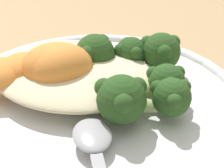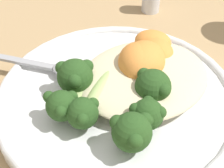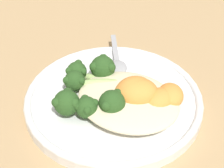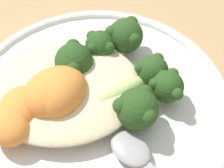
{
  "view_description": "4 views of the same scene",
  "coord_description": "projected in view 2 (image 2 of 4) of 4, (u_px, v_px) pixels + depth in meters",
  "views": [
    {
      "loc": [
        0.14,
        -0.24,
        0.2
      ],
      "look_at": [
        0.01,
        0.02,
        0.03
      ],
      "focal_mm": 60.0,
      "sensor_mm": 36.0,
      "label": 1
    },
    {
      "loc": [
        0.16,
        0.22,
        0.27
      ],
      "look_at": [
        0.02,
        0.02,
        0.05
      ],
      "focal_mm": 50.0,
      "sensor_mm": 36.0,
      "label": 2
    },
    {
      "loc": [
        -0.24,
        0.39,
        0.41
      ],
      "look_at": [
        0.0,
        0.01,
        0.04
      ],
      "focal_mm": 60.0,
      "sensor_mm": 36.0,
      "label": 3
    },
    {
      "loc": [
        -0.0,
        -0.21,
        0.33
      ],
      "look_at": [
        0.02,
        0.02,
        0.03
      ],
      "focal_mm": 60.0,
      "sensor_mm": 36.0,
      "label": 4
    }
  ],
  "objects": [
    {
      "name": "ground_plane",
      "position": [
        110.0,
        96.0,
        0.38
      ],
      "size": [
        4.0,
        4.0,
        0.0
      ],
      "primitive_type": "plane",
      "color": "tan"
    },
    {
      "name": "plate",
      "position": [
        118.0,
        96.0,
        0.37
      ],
      "size": [
        0.28,
        0.28,
        0.02
      ],
      "color": "white",
      "rests_on": "ground_plane"
    },
    {
      "name": "quinoa_mound",
      "position": [
        144.0,
        76.0,
        0.36
      ],
      "size": [
        0.16,
        0.13,
        0.02
      ],
      "primitive_type": "ellipsoid",
      "color": "beige",
      "rests_on": "plate"
    },
    {
      "name": "broccoli_stalk_0",
      "position": [
        79.0,
        76.0,
        0.35
      ],
      "size": [
        0.09,
        0.04,
        0.04
      ],
      "rotation": [
        0.0,
        0.0,
        -0.18
      ],
      "color": "#ADC675",
      "rests_on": "plate"
    },
    {
      "name": "broccoli_stalk_1",
      "position": [
        72.0,
        100.0,
        0.33
      ],
      "size": [
        0.1,
        0.04,
        0.03
      ],
      "rotation": [
        0.0,
        0.0,
        0.23
      ],
      "color": "#ADC675",
      "rests_on": "plate"
    },
    {
      "name": "broccoli_stalk_2",
      "position": [
        93.0,
        99.0,
        0.33
      ],
      "size": [
        0.11,
        0.08,
        0.03
      ],
      "rotation": [
        0.0,
        0.0,
        0.53
      ],
      "color": "#ADC675",
      "rests_on": "plate"
    },
    {
      "name": "broccoli_stalk_3",
      "position": [
        129.0,
        125.0,
        0.3
      ],
      "size": [
        0.07,
        0.12,
        0.04
      ],
      "rotation": [
        0.0,
        0.0,
        1.11
      ],
      "color": "#ADC675",
      "rests_on": "plate"
    },
    {
      "name": "broccoli_stalk_4",
      "position": [
        139.0,
        104.0,
        0.32
      ],
      "size": [
        0.04,
        0.11,
        0.03
      ],
      "rotation": [
        0.0,
        0.0,
        1.37
      ],
      "color": "#ADC675",
      "rests_on": "plate"
    },
    {
      "name": "broccoli_stalk_5",
      "position": [
        145.0,
        84.0,
        0.34
      ],
      "size": [
        0.05,
        0.11,
        0.04
      ],
      "rotation": [
        0.0,
        0.0,
        1.79
      ],
      "color": "#ADC675",
      "rests_on": "plate"
    },
    {
      "name": "sweet_potato_chunk_0",
      "position": [
        156.0,
        51.0,
        0.39
      ],
      "size": [
        0.05,
        0.06,
        0.03
      ],
      "primitive_type": "ellipsoid",
      "rotation": [
        0.0,
        0.0,
        1.32
      ],
      "color": "orange",
      "rests_on": "plate"
    },
    {
      "name": "sweet_potato_chunk_1",
      "position": [
        138.0,
        63.0,
        0.36
      ],
      "size": [
        0.07,
        0.07,
        0.04
      ],
      "primitive_type": "ellipsoid",
      "rotation": [
        0.0,
        0.0,
        0.96
      ],
      "color": "orange",
      "rests_on": "plate"
    },
    {
      "name": "sweet_potato_chunk_2",
      "position": [
        142.0,
        62.0,
        0.36
      ],
      "size": [
        0.08,
        0.08,
        0.04
      ],
      "primitive_type": "ellipsoid",
      "rotation": [
        0.0,
        0.0,
        0.56
      ],
      "color": "orange",
      "rests_on": "plate"
    },
    {
      "name": "sweet_potato_chunk_3",
      "position": [
        153.0,
        42.0,
        0.4
      ],
      "size": [
        0.06,
        0.06,
        0.03
      ],
      "primitive_type": "ellipsoid",
      "rotation": [
        0.0,
        0.0,
        2.15
      ],
      "color": "orange",
      "rests_on": "plate"
    },
    {
      "name": "spoon",
      "position": [
        59.0,
        68.0,
        0.38
      ],
      "size": [
        0.09,
        0.11,
        0.01
      ],
      "rotation": [
        0.0,
        0.0,
        5.36
      ],
      "color": "#A3A3A8",
      "rests_on": "plate"
    }
  ]
}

